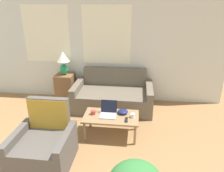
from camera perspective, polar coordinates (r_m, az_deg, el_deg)
wall_back at (r=5.23m, az=-8.27°, el=10.52°), size 6.64×0.06×2.60m
couch at (r=4.95m, az=0.28°, el=-2.76°), size 1.74×0.94×0.83m
armchair at (r=3.52m, az=-17.23°, el=-14.77°), size 0.83×0.80×0.93m
side_table at (r=5.32m, az=-12.03°, el=-0.47°), size 0.41×0.41×0.67m
table_lamp at (r=5.11m, az=-12.62°, el=6.57°), size 0.29×0.29×0.54m
coffee_table at (r=3.89m, az=-0.24°, el=-8.37°), size 0.97×0.55×0.40m
laptop at (r=3.88m, az=-0.95°, el=-6.85°), size 0.29×0.29×0.24m
cup_navy at (r=3.92m, az=-4.94°, el=-6.88°), size 0.08×0.08×0.07m
cup_yellow at (r=3.83m, az=5.45°, el=-7.69°), size 0.08×0.08×0.07m
snack_bowl at (r=3.93m, az=2.82°, el=-6.71°), size 0.18×0.18×0.07m
tv_remote at (r=3.74m, az=3.77°, el=-8.80°), size 0.04×0.15×0.02m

